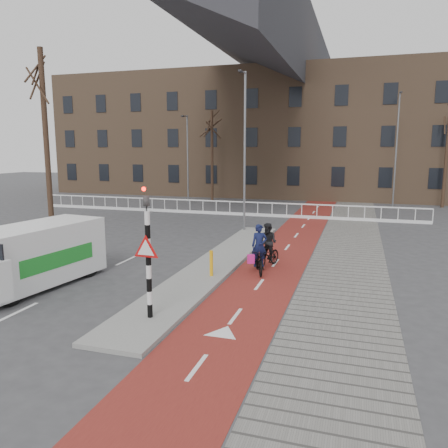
% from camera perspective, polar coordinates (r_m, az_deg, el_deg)
% --- Properties ---
extents(ground, '(120.00, 120.00, 0.00)m').
position_cam_1_polar(ground, '(13.68, -3.49, -9.79)').
color(ground, '#38383A').
rests_on(ground, ground).
extents(bike_lane, '(2.50, 60.00, 0.01)m').
position_cam_1_polar(bike_lane, '(22.72, 9.07, -1.95)').
color(bike_lane, maroon).
rests_on(bike_lane, ground).
extents(sidewalk, '(3.00, 60.00, 0.01)m').
position_cam_1_polar(sidewalk, '(22.51, 16.15, -2.32)').
color(sidewalk, slate).
rests_on(sidewalk, ground).
extents(curb_island, '(1.80, 16.00, 0.12)m').
position_cam_1_polar(curb_island, '(17.49, -0.99, -5.19)').
color(curb_island, gray).
rests_on(curb_island, ground).
extents(traffic_signal, '(0.80, 0.80, 3.68)m').
position_cam_1_polar(traffic_signal, '(11.58, -9.93, -3.28)').
color(traffic_signal, black).
rests_on(traffic_signal, curb_island).
extents(bollard, '(0.12, 0.12, 0.91)m').
position_cam_1_polar(bollard, '(15.53, -1.68, -5.15)').
color(bollard, '#F0A70D').
rests_on(bollard, curb_island).
extents(cyclist_near, '(1.16, 1.84, 1.83)m').
position_cam_1_polar(cyclist_near, '(16.33, 4.60, -4.28)').
color(cyclist_near, black).
rests_on(cyclist_near, bike_lane).
extents(cyclist_far, '(0.97, 1.64, 1.73)m').
position_cam_1_polar(cyclist_far, '(17.13, 5.79, -3.26)').
color(cyclist_far, black).
rests_on(cyclist_far, bike_lane).
extents(van, '(2.58, 5.05, 2.08)m').
position_cam_1_polar(van, '(15.93, -23.55, -3.68)').
color(van, white).
rests_on(van, ground).
extents(railing, '(28.00, 0.10, 0.99)m').
position_cam_1_polar(railing, '(30.88, -1.01, 1.84)').
color(railing, silver).
rests_on(railing, ground).
extents(townhouse_row, '(46.00, 10.00, 15.90)m').
position_cam_1_polar(townhouse_row, '(44.81, 7.69, 13.85)').
color(townhouse_row, '#7F6047').
rests_on(townhouse_row, ground).
extents(tree_left, '(0.29, 0.29, 9.68)m').
position_cam_1_polar(tree_left, '(25.12, -22.18, 9.67)').
color(tree_left, black).
rests_on(tree_left, ground).
extents(tree_mid, '(0.23, 0.23, 7.84)m').
position_cam_1_polar(tree_mid, '(38.87, -1.58, 8.82)').
color(tree_mid, black).
rests_on(tree_mid, ground).
extents(tree_right, '(0.25, 0.25, 7.53)m').
position_cam_1_polar(tree_right, '(38.38, 27.03, 7.52)').
color(tree_right, black).
rests_on(tree_right, ground).
extents(streetlight_near, '(0.12, 0.12, 8.61)m').
position_cam_1_polar(streetlight_near, '(24.01, 2.72, 9.12)').
color(streetlight_near, slate).
rests_on(streetlight_near, ground).
extents(streetlight_left, '(0.12, 0.12, 7.29)m').
position_cam_1_polar(streetlight_left, '(36.89, -4.76, 8.31)').
color(streetlight_left, slate).
rests_on(streetlight_left, ground).
extents(streetlight_right, '(0.12, 0.12, 8.81)m').
position_cam_1_polar(streetlight_right, '(36.56, 21.57, 8.85)').
color(streetlight_right, slate).
rests_on(streetlight_right, ground).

